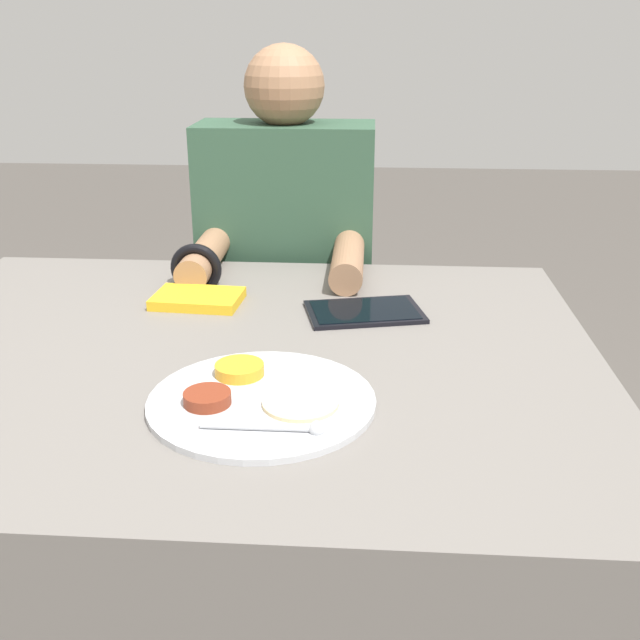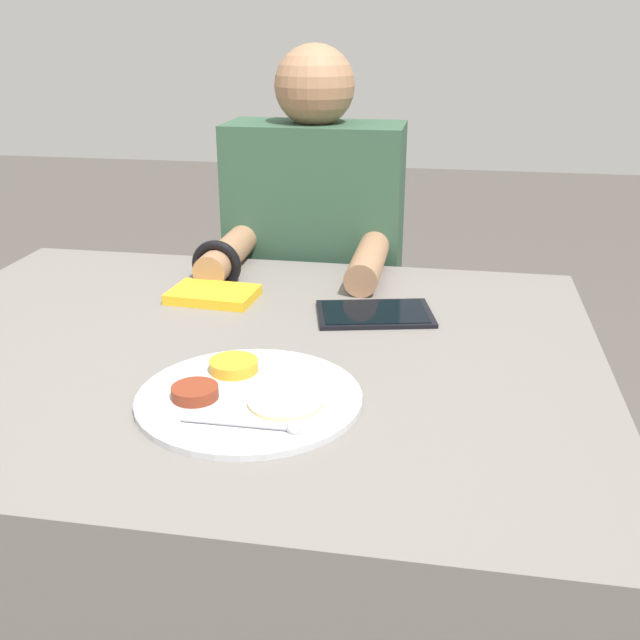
% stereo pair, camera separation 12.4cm
% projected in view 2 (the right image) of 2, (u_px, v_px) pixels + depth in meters
% --- Properties ---
extents(dining_table, '(1.27, 1.01, 0.75)m').
position_uv_depth(dining_table, '(238.00, 526.00, 1.43)').
color(dining_table, slate).
rests_on(dining_table, ground_plane).
extents(thali_tray, '(0.33, 0.33, 0.03)m').
position_uv_depth(thali_tray, '(247.00, 396.00, 1.10)').
color(thali_tray, '#B7BABF').
rests_on(thali_tray, dining_table).
extents(red_notebook, '(0.18, 0.13, 0.02)m').
position_uv_depth(red_notebook, '(213.00, 295.00, 1.51)').
color(red_notebook, silver).
rests_on(red_notebook, dining_table).
extents(tablet_device, '(0.24, 0.19, 0.01)m').
position_uv_depth(tablet_device, '(375.00, 314.00, 1.42)').
color(tablet_device, black).
rests_on(tablet_device, dining_table).
extents(person_diner, '(0.43, 0.47, 1.23)m').
position_uv_depth(person_diner, '(315.00, 311.00, 1.94)').
color(person_diner, black).
rests_on(person_diner, ground_plane).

